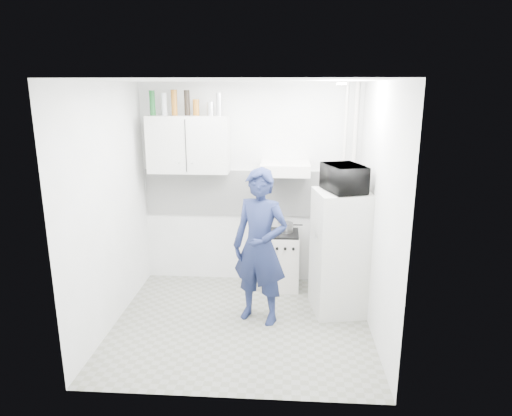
{
  "coord_description": "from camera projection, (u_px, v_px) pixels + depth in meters",
  "views": [
    {
      "loc": [
        0.47,
        -4.53,
        2.54
      ],
      "look_at": [
        0.14,
        0.3,
        1.25
      ],
      "focal_mm": 32.0,
      "sensor_mm": 36.0,
      "label": 1
    }
  ],
  "objects": [
    {
      "name": "backsplash",
      "position": [
        250.0,
        193.0,
        5.94
      ],
      "size": [
        2.74,
        0.03,
        0.6
      ],
      "primitive_type": "cube",
      "color": "white",
      "rests_on": "wall_back"
    },
    {
      "name": "upper_cabinet",
      "position": [
        189.0,
        144.0,
        5.66
      ],
      "size": [
        1.0,
        0.35,
        0.7
      ],
      "primitive_type": "cube",
      "color": "beige",
      "rests_on": "wall_back"
    },
    {
      "name": "wall_back",
      "position": [
        250.0,
        185.0,
        5.92
      ],
      "size": [
        2.8,
        0.0,
        2.8
      ],
      "primitive_type": "plane",
      "rotation": [
        1.57,
        0.0,
        0.0
      ],
      "color": "silver",
      "rests_on": "floor"
    },
    {
      "name": "wall_left",
      "position": [
        109.0,
        208.0,
        4.81
      ],
      "size": [
        0.0,
        2.6,
        2.6
      ],
      "primitive_type": "plane",
      "rotation": [
        1.57,
        0.0,
        1.57
      ],
      "color": "silver",
      "rests_on": "floor"
    },
    {
      "name": "range_hood",
      "position": [
        285.0,
        169.0,
        5.58
      ],
      "size": [
        0.6,
        0.5,
        0.14
      ],
      "primitive_type": "cube",
      "color": "silver",
      "rests_on": "wall_back"
    },
    {
      "name": "fridge",
      "position": [
        341.0,
        252.0,
        5.19
      ],
      "size": [
        0.68,
        0.68,
        1.43
      ],
      "primitive_type": "cube",
      "rotation": [
        0.0,
        0.0,
        0.17
      ],
      "color": "beige",
      "rests_on": "floor"
    },
    {
      "name": "ceiling",
      "position": [
        239.0,
        80.0,
        4.38
      ],
      "size": [
        2.8,
        2.8,
        0.0
      ],
      "primitive_type": "plane",
      "color": "white",
      "rests_on": "wall_back"
    },
    {
      "name": "microwave",
      "position": [
        344.0,
        178.0,
        4.97
      ],
      "size": [
        0.62,
        0.51,
        0.3
      ],
      "primitive_type": "imported",
      "rotation": [
        0.0,
        0.0,
        1.89
      ],
      "color": "black",
      "rests_on": "fridge"
    },
    {
      "name": "canister_b",
      "position": [
        210.0,
        109.0,
        5.53
      ],
      "size": [
        0.09,
        0.09,
        0.17
      ],
      "primitive_type": "cylinder",
      "color": "silver",
      "rests_on": "upper_cabinet"
    },
    {
      "name": "ceiling_spot_fixture",
      "position": [
        342.0,
        84.0,
        4.52
      ],
      "size": [
        0.1,
        0.1,
        0.02
      ],
      "primitive_type": "cylinder",
      "color": "white",
      "rests_on": "ceiling"
    },
    {
      "name": "bottle_e",
      "position": [
        219.0,
        104.0,
        5.51
      ],
      "size": [
        0.07,
        0.07,
        0.27
      ],
      "primitive_type": "cylinder",
      "color": "silver",
      "rests_on": "upper_cabinet"
    },
    {
      "name": "person",
      "position": [
        260.0,
        247.0,
        4.94
      ],
      "size": [
        0.73,
        0.61,
        1.72
      ],
      "primitive_type": "imported",
      "rotation": [
        0.0,
        0.0,
        -0.37
      ],
      "color": "#182044",
      "rests_on": "floor"
    },
    {
      "name": "floor",
      "position": [
        242.0,
        324.0,
        5.05
      ],
      "size": [
        2.8,
        2.8,
        0.0
      ],
      "primitive_type": "plane",
      "color": "slate",
      "rests_on": "ground"
    },
    {
      "name": "stove_top",
      "position": [
        281.0,
        233.0,
        5.8
      ],
      "size": [
        0.43,
        0.43,
        0.03
      ],
      "primitive_type": "cube",
      "color": "black",
      "rests_on": "stove"
    },
    {
      "name": "pipe_b",
      "position": [
        342.0,
        188.0,
        5.77
      ],
      "size": [
        0.04,
        0.04,
        2.6
      ],
      "primitive_type": "cylinder",
      "color": "silver",
      "rests_on": "floor"
    },
    {
      "name": "bottle_b",
      "position": [
        164.0,
        104.0,
        5.56
      ],
      "size": [
        0.07,
        0.07,
        0.27
      ],
      "primitive_type": "cylinder",
      "color": "#B2B7BC",
      "rests_on": "upper_cabinet"
    },
    {
      "name": "saucepan",
      "position": [
        285.0,
        227.0,
        5.82
      ],
      "size": [
        0.2,
        0.2,
        0.11
      ],
      "primitive_type": "cylinder",
      "color": "silver",
      "rests_on": "stove_top"
    },
    {
      "name": "wall_right",
      "position": [
        378.0,
        213.0,
        4.63
      ],
      "size": [
        0.0,
        2.6,
        2.6
      ],
      "primitive_type": "plane",
      "rotation": [
        1.57,
        0.0,
        -1.57
      ],
      "color": "silver",
      "rests_on": "floor"
    },
    {
      "name": "stove",
      "position": [
        281.0,
        261.0,
        5.9
      ],
      "size": [
        0.45,
        0.45,
        0.72
      ],
      "primitive_type": "cube",
      "color": "silver",
      "rests_on": "floor"
    },
    {
      "name": "canister_a",
      "position": [
        196.0,
        107.0,
        5.54
      ],
      "size": [
        0.08,
        0.08,
        0.2
      ],
      "primitive_type": "cylinder",
      "color": "brown",
      "rests_on": "upper_cabinet"
    },
    {
      "name": "bottle_a",
      "position": [
        152.0,
        103.0,
        5.56
      ],
      "size": [
        0.07,
        0.07,
        0.3
      ],
      "primitive_type": "cylinder",
      "color": "#144C1E",
      "rests_on": "upper_cabinet"
    },
    {
      "name": "bottle_c",
      "position": [
        174.0,
        103.0,
        5.54
      ],
      "size": [
        0.07,
        0.07,
        0.31
      ],
      "primitive_type": "cylinder",
      "color": "brown",
      "rests_on": "upper_cabinet"
    },
    {
      "name": "pipe_a",
      "position": [
        352.0,
        188.0,
        5.76
      ],
      "size": [
        0.05,
        0.05,
        2.6
      ],
      "primitive_type": "cylinder",
      "color": "silver",
      "rests_on": "floor"
    },
    {
      "name": "bottle_d",
      "position": [
        187.0,
        103.0,
        5.53
      ],
      "size": [
        0.07,
        0.07,
        0.3
      ],
      "primitive_type": "cylinder",
      "color": "black",
      "rests_on": "upper_cabinet"
    }
  ]
}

